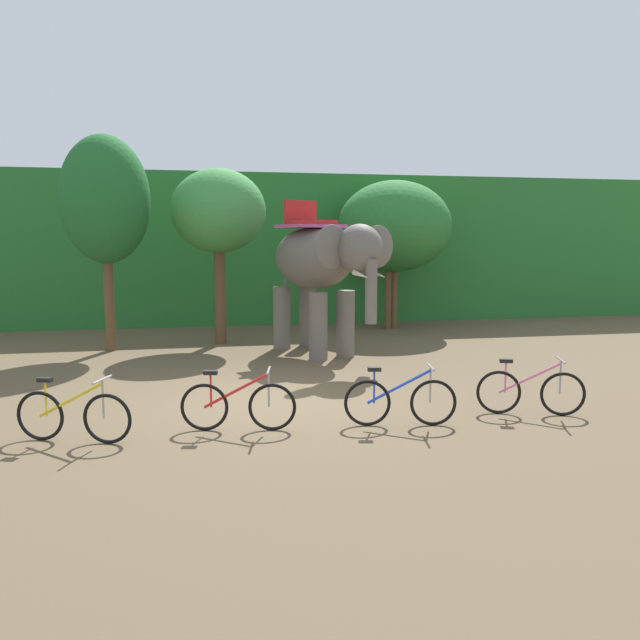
# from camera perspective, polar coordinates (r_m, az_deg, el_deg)

# --- Properties ---
(ground_plane) EXTENTS (80.00, 80.00, 0.00)m
(ground_plane) POSITION_cam_1_polar(r_m,az_deg,el_deg) (11.18, -4.40, -7.40)
(ground_plane) COLOR brown
(foliage_hedge) EXTENTS (36.00, 6.00, 4.96)m
(foliage_hedge) POSITION_cam_1_polar(r_m,az_deg,el_deg) (23.96, -8.42, 6.32)
(foliage_hedge) COLOR #28702D
(foliage_hedge) RESTS_ON ground
(tree_left) EXTENTS (2.18, 2.18, 5.37)m
(tree_left) POSITION_cam_1_polar(r_m,az_deg,el_deg) (16.95, -18.57, 10.05)
(tree_left) COLOR brown
(tree_left) RESTS_ON ground
(tree_center_right) EXTENTS (2.52, 2.52, 4.68)m
(tree_center_right) POSITION_cam_1_polar(r_m,az_deg,el_deg) (17.50, -9.03, 9.46)
(tree_center_right) COLOR brown
(tree_center_right) RESTS_ON ground
(tree_center_left) EXTENTS (2.37, 2.37, 4.54)m
(tree_center_left) POSITION_cam_1_polar(r_m,az_deg,el_deg) (20.24, 6.15, 8.34)
(tree_center_left) COLOR brown
(tree_center_left) RESTS_ON ground
(tree_right) EXTENTS (3.55, 3.55, 4.64)m
(tree_right) POSITION_cam_1_polar(r_m,az_deg,el_deg) (20.40, 6.64, 8.26)
(tree_right) COLOR brown
(tree_right) RESTS_ON ground
(elephant) EXTENTS (2.80, 4.22, 3.78)m
(elephant) POSITION_cam_1_polar(r_m,az_deg,el_deg) (15.53, -0.03, 4.94)
(elephant) COLOR #665E56
(elephant) RESTS_ON ground
(bike_yellow) EXTENTS (1.62, 0.72, 0.92)m
(bike_yellow) POSITION_cam_1_polar(r_m,az_deg,el_deg) (9.63, -21.11, -7.90)
(bike_yellow) COLOR black
(bike_yellow) RESTS_ON ground
(bike_red) EXTENTS (1.69, 0.54, 0.92)m
(bike_red) POSITION_cam_1_polar(r_m,az_deg,el_deg) (9.59, -7.31, -7.52)
(bike_red) COLOR black
(bike_red) RESTS_ON ground
(bike_blue) EXTENTS (1.69, 0.52, 0.92)m
(bike_blue) POSITION_cam_1_polar(r_m,az_deg,el_deg) (9.83, 7.14, -7.15)
(bike_blue) COLOR black
(bike_blue) RESTS_ON ground
(bike_pink) EXTENTS (1.63, 0.70, 0.92)m
(bike_pink) POSITION_cam_1_polar(r_m,az_deg,el_deg) (10.89, 18.20, -6.04)
(bike_pink) COLOR black
(bike_pink) RESTS_ON ground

